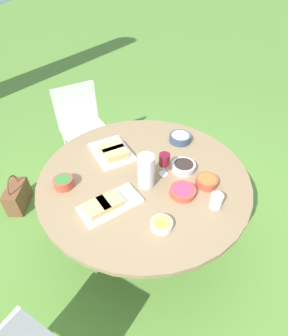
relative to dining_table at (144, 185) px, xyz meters
name	(u,v)px	position (x,y,z in m)	size (l,w,h in m)	color
ground_plane	(144,238)	(0.00, 0.00, -0.65)	(40.00, 40.00, 0.00)	#5B8C38
dining_table	(144,185)	(0.00, 0.00, 0.00)	(1.44, 1.44, 0.75)	#4C4C51
chair_near_left	(82,123)	(1.04, 0.66, -0.13)	(0.59, 0.60, 0.89)	white
water_pitcher	(146,171)	(-0.09, -0.01, 0.22)	(0.12, 0.11, 0.23)	silver
wine_glass	(164,160)	(0.01, -0.13, 0.22)	(0.07, 0.07, 0.17)	silver
platter_bread_main	(107,205)	(-0.29, 0.22, 0.13)	(0.37, 0.41, 0.06)	white
platter_charcuterie	(113,151)	(0.22, 0.24, 0.13)	(0.42, 0.39, 0.07)	white
bowl_fries	(162,224)	(-0.43, -0.10, 0.12)	(0.12, 0.12, 0.04)	white
bowl_salad	(63,182)	(-0.12, 0.52, 0.14)	(0.13, 0.13, 0.07)	#B74733
bowl_olives	(184,166)	(0.05, -0.27, 0.13)	(0.16, 0.16, 0.05)	silver
bowl_dip_red	(183,191)	(-0.18, -0.25, 0.13)	(0.16, 0.16, 0.04)	#B74733
bowl_dip_cream	(180,138)	(0.40, -0.28, 0.13)	(0.17, 0.17, 0.06)	#334256
bowl_roasted_veg	(207,181)	(-0.09, -0.41, 0.13)	(0.14, 0.14, 0.05)	#B74733
cup_water_near	(216,201)	(-0.27, -0.43, 0.15)	(0.07, 0.07, 0.10)	silver
handbag	(18,196)	(0.36, 1.21, -0.52)	(0.30, 0.14, 0.37)	brown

